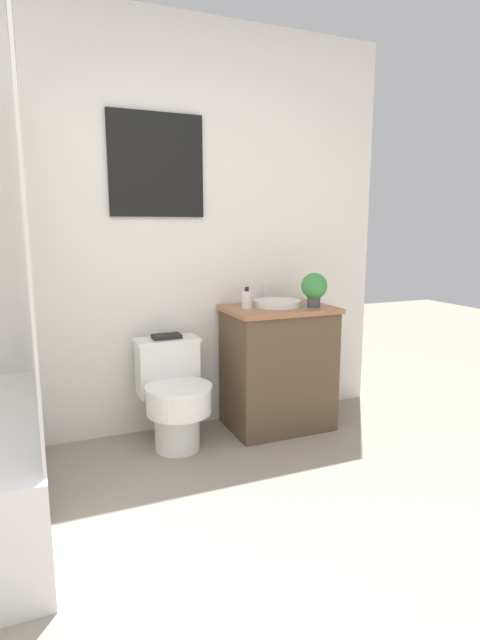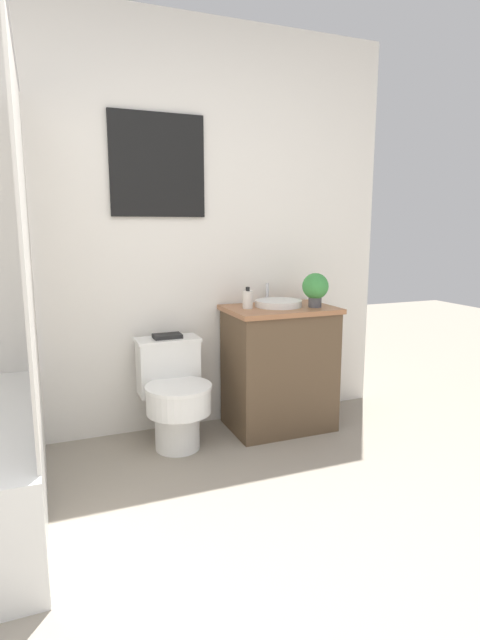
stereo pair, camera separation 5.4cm
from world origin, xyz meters
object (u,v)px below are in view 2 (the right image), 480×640
object	(u,v)px
soap_bottle	(248,299)
book_on_tank	(167,336)
toilet	(174,394)
sink	(278,303)
potted_plant	(315,288)

from	to	relation	value
soap_bottle	book_on_tank	distance (m)	0.53
toilet	sink	distance (m)	0.85
toilet	potted_plant	bearing A→B (deg)	-4.07
toilet	sink	xyz separation A→B (m)	(0.69, 0.05, 0.49)
soap_bottle	potted_plant	world-z (taller)	potted_plant
toilet	soap_bottle	bearing A→B (deg)	5.29
sink	potted_plant	distance (m)	0.25
soap_bottle	potted_plant	size ratio (longest dim) A/B	0.62
toilet	potted_plant	distance (m)	1.07
toilet	sink	size ratio (longest dim) A/B	1.89
sink	potted_plant	size ratio (longest dim) A/B	1.55
sink	soap_bottle	bearing A→B (deg)	-179.07
soap_bottle	book_on_tank	xyz separation A→B (m)	(-0.48, 0.09, -0.21)
toilet	book_on_tank	world-z (taller)	book_on_tank
soap_bottle	book_on_tank	bearing A→B (deg)	169.22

